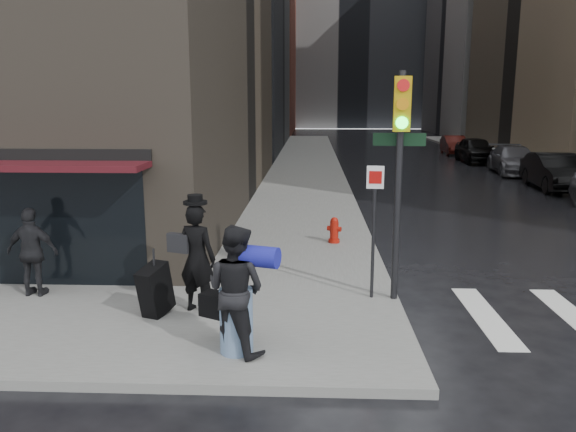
% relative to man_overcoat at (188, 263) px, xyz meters
% --- Properties ---
extents(ground, '(140.00, 140.00, 0.00)m').
position_rel_man_overcoat_xyz_m(ground, '(1.84, -0.63, -1.05)').
color(ground, black).
rests_on(ground, ground).
extents(sidewalk_left, '(4.00, 50.00, 0.15)m').
position_rel_man_overcoat_xyz_m(sidewalk_left, '(1.84, 26.37, -0.98)').
color(sidewalk_left, slate).
rests_on(sidewalk_left, ground).
extents(sidewalk_right, '(3.00, 50.00, 0.15)m').
position_rel_man_overcoat_xyz_m(sidewalk_right, '(15.34, 26.37, -0.98)').
color(sidewalk_right, slate).
rests_on(sidewalk_right, ground).
extents(bldg_left_far, '(22.00, 20.00, 26.00)m').
position_rel_man_overcoat_xyz_m(bldg_left_far, '(-11.16, 61.37, 11.95)').
color(bldg_left_far, maroon).
rests_on(bldg_left_far, ground).
extents(bldg_right_far, '(22.00, 20.00, 25.00)m').
position_rel_man_overcoat_xyz_m(bldg_right_far, '(27.84, 57.37, 11.45)').
color(bldg_right_far, gray).
rests_on(bldg_right_far, ground).
extents(bldg_distant, '(40.00, 12.00, 32.00)m').
position_rel_man_overcoat_xyz_m(bldg_distant, '(7.84, 77.37, 14.95)').
color(bldg_distant, gray).
rests_on(bldg_distant, ground).
extents(man_overcoat, '(1.40, 0.98, 2.15)m').
position_rel_man_overcoat_xyz_m(man_overcoat, '(0.00, 0.00, 0.00)').
color(man_overcoat, black).
rests_on(man_overcoat, ground).
extents(man_jeans, '(1.32, 1.20, 1.95)m').
position_rel_man_overcoat_xyz_m(man_jeans, '(1.05, -1.59, 0.08)').
color(man_jeans, black).
rests_on(man_jeans, ground).
extents(man_greycoat, '(1.03, 0.48, 1.72)m').
position_rel_man_overcoat_xyz_m(man_greycoat, '(-3.17, 0.74, -0.04)').
color(man_greycoat, black).
rests_on(man_greycoat, ground).
extents(traffic_light, '(1.05, 0.51, 4.23)m').
position_rel_man_overcoat_xyz_m(traffic_light, '(3.70, 0.76, 1.82)').
color(traffic_light, black).
rests_on(traffic_light, ground).
extents(fire_hydrant, '(0.40, 0.30, 0.69)m').
position_rel_man_overcoat_xyz_m(fire_hydrant, '(2.77, 5.12, -0.60)').
color(fire_hydrant, '#A3150A').
rests_on(fire_hydrant, ground).
extents(parked_car_2, '(2.00, 4.93, 1.59)m').
position_rel_man_overcoat_xyz_m(parked_car_2, '(12.85, 15.57, -0.26)').
color(parked_car_2, black).
rests_on(parked_car_2, ground).
extents(parked_car_3, '(2.58, 5.29, 1.48)m').
position_rel_man_overcoat_xyz_m(parked_car_3, '(13.01, 21.13, -0.31)').
color(parked_car_3, '#4D4D52').
rests_on(parked_car_3, ground).
extents(parked_car_4, '(2.00, 4.76, 1.61)m').
position_rel_man_overcoat_xyz_m(parked_car_4, '(12.55, 26.69, -0.25)').
color(parked_car_4, black).
rests_on(parked_car_4, ground).
extents(parked_car_5, '(1.69, 4.23, 1.37)m').
position_rel_man_overcoat_xyz_m(parked_car_5, '(12.56, 32.25, -0.37)').
color(parked_car_5, '#3C0F0C').
rests_on(parked_car_5, ground).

